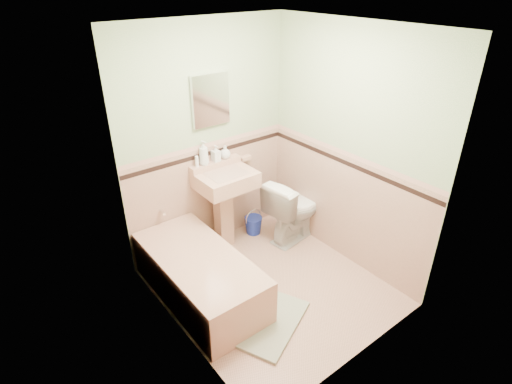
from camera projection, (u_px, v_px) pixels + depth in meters
floor at (271, 286)px, 4.22m from camera, size 2.20×2.20×0.00m
ceiling at (277, 26)px, 3.03m from camera, size 2.20×2.20×0.00m
wall_back at (207, 142)px, 4.38m from camera, size 2.50×0.00×2.50m
wall_front at (375, 233)px, 2.86m from camera, size 2.50×0.00×2.50m
wall_left at (172, 214)px, 3.08m from camera, size 0.00×2.50×2.50m
wall_right at (349, 151)px, 4.16m from camera, size 0.00×2.50×2.50m
wainscot_back at (211, 195)px, 4.69m from camera, size 2.00×0.00×2.00m
wainscot_front at (362, 302)px, 3.18m from camera, size 2.00×0.00×2.00m
wainscot_left at (181, 280)px, 3.40m from camera, size 0.00×2.20×2.20m
wainscot_right at (342, 206)px, 4.46m from camera, size 0.00×2.20×2.20m
accent_back at (209, 153)px, 4.43m from camera, size 2.00×0.00×2.00m
accent_front at (370, 247)px, 2.93m from camera, size 2.00×0.00×2.00m
accent_left at (175, 228)px, 3.15m from camera, size 0.00×2.20×2.20m
accent_right at (346, 163)px, 4.21m from camera, size 0.00×2.20×2.20m
cap_back at (208, 145)px, 4.39m from camera, size 2.00×0.00×2.00m
cap_front at (372, 236)px, 2.88m from camera, size 2.00×0.00×2.00m
cap_left at (174, 217)px, 3.10m from camera, size 0.00×2.20×2.20m
cap_right at (347, 154)px, 4.17m from camera, size 0.00×2.20×2.20m
bathtub at (200, 278)px, 4.00m from camera, size 0.70×1.50×0.45m
tub_faucet at (162, 212)px, 4.30m from camera, size 0.04×0.12×0.04m
sink at (226, 211)px, 4.61m from camera, size 0.61×0.50×0.96m
sink_faucet at (218, 169)px, 4.48m from camera, size 0.02×0.02×0.10m
medicine_cabinet at (211, 100)px, 4.18m from camera, size 0.43×0.04×0.54m
soap_dish at (245, 158)px, 4.75m from camera, size 0.13×0.08×0.04m
soap_bottle_left at (204, 153)px, 4.34m from camera, size 0.12×0.12×0.27m
soap_bottle_mid at (216, 153)px, 4.44m from camera, size 0.09×0.09×0.18m
soap_bottle_right at (225, 152)px, 4.51m from camera, size 0.14×0.14×0.15m
tube at (197, 161)px, 4.32m from camera, size 0.04×0.04×0.12m
toilet at (295, 208)px, 4.83m from camera, size 0.83×0.54×0.79m
bucket at (253, 225)px, 5.04m from camera, size 0.27×0.27×0.22m
bath_mat at (268, 321)px, 3.78m from camera, size 0.94×0.81×0.03m
shoe at (261, 311)px, 3.83m from camera, size 0.16×0.09×0.06m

